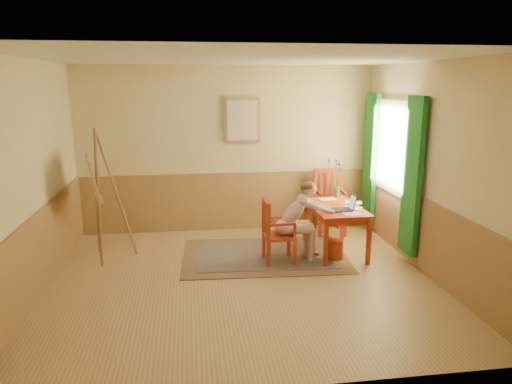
{
  "coord_description": "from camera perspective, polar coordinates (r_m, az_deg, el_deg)",
  "views": [
    {
      "loc": [
        -0.63,
        -5.67,
        2.54
      ],
      "look_at": [
        0.25,
        0.55,
        1.05
      ],
      "focal_mm": 32.95,
      "sensor_mm": 36.0,
      "label": 1
    }
  ],
  "objects": [
    {
      "name": "wastebasket",
      "position": [
        6.99,
        9.45,
        -6.94
      ],
      "size": [
        0.29,
        0.29,
        0.28
      ],
      "primitive_type": "cylinder",
      "rotation": [
        0.0,
        0.0,
        0.13
      ],
      "color": "#BF3F1A",
      "rests_on": "room"
    },
    {
      "name": "window",
      "position": [
        7.52,
        16.01,
        3.68
      ],
      "size": [
        0.12,
        2.01,
        2.2
      ],
      "color": "white",
      "rests_on": "room"
    },
    {
      "name": "papers",
      "position": [
        7.15,
        10.92,
        -1.62
      ],
      "size": [
        0.62,
        1.07,
        0.0
      ],
      "color": "white",
      "rests_on": "table"
    },
    {
      "name": "rug",
      "position": [
        7.05,
        1.05,
        -7.7
      ],
      "size": [
        2.48,
        1.73,
        0.02
      ],
      "color": "#8C7251",
      "rests_on": "room"
    },
    {
      "name": "wall_portrait",
      "position": [
        7.95,
        -1.68,
        8.71
      ],
      "size": [
        0.6,
        0.05,
        0.76
      ],
      "color": "#A08256",
      "rests_on": "room"
    },
    {
      "name": "laptop",
      "position": [
        6.89,
        10.64,
        -1.82
      ],
      "size": [
        0.39,
        0.24,
        0.23
      ],
      "color": "#1E2338",
      "rests_on": "table"
    },
    {
      "name": "chair_left",
      "position": [
        6.67,
        2.43,
        -4.83
      ],
      "size": [
        0.44,
        0.42,
        0.92
      ],
      "color": "#C34021",
      "rests_on": "room"
    },
    {
      "name": "room",
      "position": [
        5.82,
        -1.68,
        2.04
      ],
      "size": [
        5.04,
        4.54,
        2.84
      ],
      "color": "tan",
      "rests_on": "ground"
    },
    {
      "name": "chair_back",
      "position": [
        8.09,
        8.86,
        -1.14
      ],
      "size": [
        0.49,
        0.52,
        1.08
      ],
      "color": "#C34021",
      "rests_on": "room"
    },
    {
      "name": "table",
      "position": [
        7.11,
        9.64,
        -2.43
      ],
      "size": [
        0.74,
        1.21,
        0.72
      ],
      "color": "#C34021",
      "rests_on": "room"
    },
    {
      "name": "figure",
      "position": [
        6.71,
        5.2,
        -3.13
      ],
      "size": [
        0.87,
        0.38,
        1.17
      ],
      "color": "beige",
      "rests_on": "room"
    },
    {
      "name": "wainscot",
      "position": [
        6.81,
        -2.38,
        -4.1
      ],
      "size": [
        5.0,
        4.5,
        1.0
      ],
      "color": "#AE844A",
      "rests_on": "room"
    },
    {
      "name": "vase",
      "position": [
        7.63,
        9.74,
        1.54
      ],
      "size": [
        0.22,
        0.33,
        0.62
      ],
      "color": "#3F724C",
      "rests_on": "table"
    },
    {
      "name": "easel",
      "position": [
        7.01,
        -18.85,
        1.04
      ],
      "size": [
        0.71,
        0.86,
        1.91
      ],
      "color": "olive",
      "rests_on": "room"
    }
  ]
}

